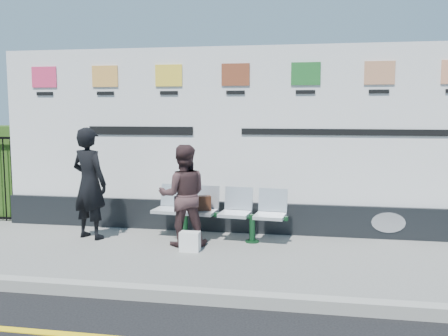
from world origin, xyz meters
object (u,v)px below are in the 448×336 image
at_px(woman_left, 89,183).
at_px(woman_right, 183,195).
at_px(bench, 218,225).
at_px(billboard, 236,153).

bearing_deg(woman_left, woman_right, -166.08).
xyz_separation_m(bench, woman_right, (-0.45, -0.40, 0.53)).
height_order(bench, woman_left, woman_left).
relative_size(billboard, woman_left, 4.63).
xyz_separation_m(billboard, woman_right, (-0.63, -1.01, -0.55)).
distance_m(billboard, bench, 1.25).
bearing_deg(bench, billboard, 78.76).
relative_size(bench, woman_right, 1.38).
xyz_separation_m(bench, woman_left, (-1.98, -0.26, 0.64)).
height_order(bench, woman_right, woman_right).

